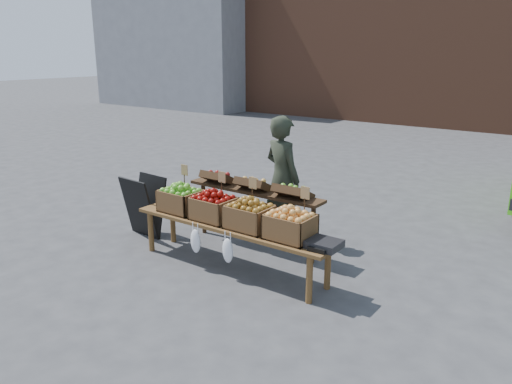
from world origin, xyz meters
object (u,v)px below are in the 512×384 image
Objects in this scene: back_table at (254,210)px; weighing_scale at (324,244)px; crate_russet_pears at (213,209)px; crate_red_apples at (250,217)px; chalkboard_sign at (144,206)px; crate_green_apples at (290,227)px; display_bench at (232,246)px; crate_golden_apples at (181,201)px; vendor at (282,178)px.

back_table is 6.18× the size of weighing_scale.
back_table reaches higher than crate_russet_pears.
crate_russet_pears and crate_red_apples have the same top height.
chalkboard_sign is 1.47m from crate_russet_pears.
weighing_scale is (0.43, 0.00, -0.10)m from crate_green_apples.
back_table is at bearing 122.98° from crate_red_apples.
display_bench is 0.93m from crate_golden_apples.
crate_russet_pears is at bearing 99.32° from vendor.
chalkboard_sign is at bearing 173.97° from crate_russet_pears.
crate_green_apples is at bearing 0.07° from chalkboard_sign.
crate_green_apples is at bearing -35.29° from back_table.
back_table is at bearing 104.95° from display_bench.
crate_russet_pears is (1.44, -0.15, 0.27)m from chalkboard_sign.
weighing_scale is (1.52, 0.00, -0.10)m from crate_russet_pears.
vendor is at bearing 79.34° from back_table.
crate_green_apples is (1.65, 0.00, 0.00)m from crate_golden_apples.
vendor is at bearing 126.51° from crate_green_apples.
crate_green_apples is at bearing 0.00° from display_bench.
crate_golden_apples is (0.89, -0.15, 0.27)m from chalkboard_sign.
vendor is 1.85m from weighing_scale.
vendor reaches higher than weighing_scale.
weighing_scale is at bearing 0.00° from crate_russet_pears.
crate_russet_pears reaches higher than weighing_scale.
chalkboard_sign is 1.74× the size of crate_golden_apples.
crate_russet_pears is (-0.08, -0.72, 0.19)m from back_table.
crate_green_apples is (1.10, 0.00, 0.00)m from crate_russet_pears.
crate_golden_apples is 1.00× the size of crate_green_apples.
crate_russet_pears and crate_green_apples have the same top height.
crate_russet_pears is 1.00× the size of crate_green_apples.
crate_green_apples is (0.82, 0.00, 0.42)m from display_bench.
crate_golden_apples is at bearing 180.00° from crate_red_apples.
display_bench is 5.40× the size of crate_red_apples.
crate_red_apples is at bearing 124.17° from vendor.
vendor is 0.82× the size of back_table.
back_table is 0.78m from display_bench.
vendor is 2.00m from chalkboard_sign.
chalkboard_sign is at bearing 170.28° from crate_golden_apples.
crate_russet_pears is at bearing 180.00° from crate_green_apples.
back_table reaches higher than weighing_scale.
chalkboard_sign is 0.32× the size of display_bench.
display_bench is 5.40× the size of crate_golden_apples.
chalkboard_sign is 2.56× the size of weighing_scale.
vendor is 1.98× the size of chalkboard_sign.
crate_red_apples is (1.99, -0.15, 0.27)m from chalkboard_sign.
back_table reaches higher than chalkboard_sign.
crate_russet_pears is (-0.18, -1.24, -0.15)m from vendor.
back_table is 1.26m from crate_green_apples.
crate_golden_apples is at bearing 180.00° from crate_green_apples.
chalkboard_sign is 1.74× the size of crate_red_apples.
crate_green_apples is 0.44m from weighing_scale.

